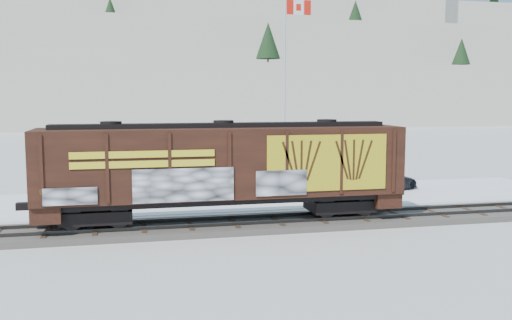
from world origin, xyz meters
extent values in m
plane|color=white|center=(0.00, 0.00, 0.00)|extent=(500.00, 500.00, 0.00)
cube|color=#59544C|center=(0.00, 0.00, 0.14)|extent=(50.00, 3.40, 0.28)
cube|color=#33302D|center=(0.00, -0.72, 0.35)|extent=(50.00, 0.10, 0.15)
cube|color=#33302D|center=(0.00, 0.72, 0.35)|extent=(50.00, 0.10, 0.15)
cube|color=white|center=(0.00, 7.50, 0.01)|extent=(40.00, 8.00, 0.03)
cube|color=white|center=(0.00, 95.00, 6.00)|extent=(360.00, 40.00, 12.00)
cube|color=white|center=(0.00, 125.00, 12.00)|extent=(360.00, 40.00, 24.00)
cube|color=white|center=(0.00, 160.00, 17.50)|extent=(360.00, 50.00, 35.00)
cone|color=black|center=(22.00, 90.00, 17.31)|extent=(5.04, 5.04, 7.38)
cone|color=black|center=(70.00, 96.00, 16.43)|extent=(4.20, 4.20, 6.15)
cone|color=black|center=(-10.00, 128.00, 28.13)|extent=(3.92, 3.92, 5.74)
cone|color=black|center=(55.00, 124.00, 28.72)|extent=(4.48, 4.48, 6.56)
cube|color=black|center=(-7.97, 0.00, 0.88)|extent=(3.00, 2.00, 0.90)
cube|color=black|center=(3.10, 0.00, 0.88)|extent=(3.00, 2.00, 0.90)
cylinder|color=black|center=(-8.92, -0.78, 0.88)|extent=(0.90, 0.12, 0.90)
cube|color=black|center=(-2.43, 0.00, 1.41)|extent=(16.08, 2.40, 0.25)
cube|color=#34170E|center=(-2.43, 0.00, 3.05)|extent=(16.08, 3.00, 3.03)
cube|color=black|center=(-2.43, 0.00, 4.66)|extent=(14.79, 0.90, 0.20)
cube|color=gold|center=(1.91, -1.54, 3.05)|extent=(5.47, 0.03, 2.46)
cube|color=gold|center=(-5.97, -1.54, 3.40)|extent=(5.79, 0.02, 0.70)
cube|color=white|center=(-4.36, -1.55, 2.28)|extent=(4.18, 0.03, 1.40)
cylinder|color=silver|center=(4.15, 13.51, 0.10)|extent=(0.90, 0.90, 0.20)
cylinder|color=silver|center=(4.15, 13.51, 6.36)|extent=(0.14, 0.14, 12.71)
cube|color=red|center=(4.50, 13.51, 12.01)|extent=(0.50, 0.07, 1.00)
cube|color=white|center=(5.10, 13.51, 12.01)|extent=(0.70, 0.09, 1.00)
cube|color=red|center=(5.75, 13.51, 12.01)|extent=(0.50, 0.07, 1.00)
imported|color=#A8AAAF|center=(-7.71, 6.63, 0.83)|extent=(5.02, 3.14, 1.59)
imported|color=white|center=(3.41, 7.67, 0.87)|extent=(5.21, 2.16, 1.68)
imported|color=black|center=(9.40, 7.93, 0.65)|extent=(4.63, 3.28, 1.25)
camera|label=1|loc=(-6.61, -24.89, 5.93)|focal=40.00mm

